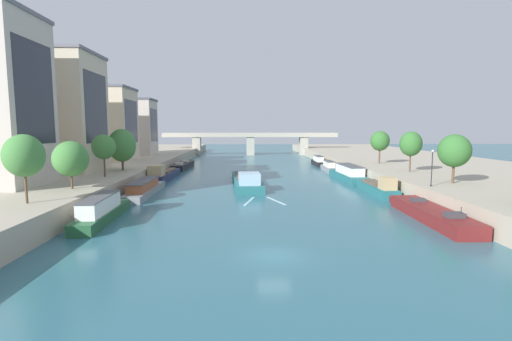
% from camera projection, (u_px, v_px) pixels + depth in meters
% --- Properties ---
extents(ground_plane, '(400.00, 400.00, 0.00)m').
position_uv_depth(ground_plane, '(274.00, 256.00, 28.93)').
color(ground_plane, '#2D6070').
extents(quay_left, '(36.00, 170.00, 2.53)m').
position_uv_depth(quay_left, '(83.00, 167.00, 82.25)').
color(quay_left, '#A89E89').
rests_on(quay_left, ground).
extents(quay_right, '(36.00, 170.00, 2.53)m').
position_uv_depth(quay_right, '(421.00, 166.00, 84.58)').
color(quay_right, '#A89E89').
rests_on(quay_right, ground).
extents(barge_midriver, '(5.53, 21.98, 2.90)m').
position_uv_depth(barge_midriver, '(247.00, 180.00, 64.30)').
color(barge_midriver, '#23666B').
rests_on(barge_midriver, ground).
extents(wake_behind_barge, '(5.59, 6.07, 0.03)m').
position_uv_depth(wake_behind_barge, '(263.00, 201.00, 50.57)').
color(wake_behind_barge, '#A0CCD6').
rests_on(wake_behind_barge, ground).
extents(moored_boat_left_second, '(2.68, 13.62, 2.77)m').
position_uv_depth(moored_boat_left_second, '(102.00, 211.00, 39.46)').
color(moored_boat_left_second, '#235633').
rests_on(moored_boat_left_second, ground).
extents(moored_boat_left_lone, '(2.81, 15.99, 2.27)m').
position_uv_depth(moored_boat_left_lone, '(144.00, 188.00, 55.13)').
color(moored_boat_left_lone, gray).
rests_on(moored_boat_left_lone, ground).
extents(moored_boat_left_gap_after, '(3.76, 16.19, 3.20)m').
position_uv_depth(moored_boat_left_gap_after, '(163.00, 174.00, 71.53)').
color(moored_boat_left_gap_after, '#1E284C').
rests_on(moored_boat_left_gap_after, ground).
extents(moored_boat_left_far, '(3.44, 16.19, 2.46)m').
position_uv_depth(moored_boat_left_far, '(183.00, 166.00, 91.18)').
color(moored_boat_left_far, black).
rests_on(moored_boat_left_far, ground).
extents(moored_boat_right_end, '(3.45, 16.41, 2.46)m').
position_uv_depth(moored_boat_right_end, '(431.00, 214.00, 40.12)').
color(moored_boat_right_end, maroon).
rests_on(moored_boat_right_end, ground).
extents(moored_boat_right_far, '(2.64, 12.67, 3.00)m').
position_uv_depth(moored_boat_right_far, '(378.00, 188.00, 56.02)').
color(moored_boat_right_far, '#23666B').
rests_on(moored_boat_right_far, ground).
extents(moored_boat_right_upstream, '(3.60, 16.28, 2.88)m').
position_uv_depth(moored_boat_right_upstream, '(348.00, 174.00, 71.13)').
color(moored_boat_right_upstream, '#23666B').
rests_on(moored_boat_right_upstream, ground).
extents(moored_boat_right_lone, '(2.39, 10.32, 2.40)m').
position_uv_depth(moored_boat_right_lone, '(329.00, 167.00, 85.14)').
color(moored_boat_right_lone, gray).
rests_on(moored_boat_right_lone, ground).
extents(moored_boat_right_second, '(2.28, 11.31, 2.56)m').
position_uv_depth(moored_boat_right_second, '(318.00, 161.00, 98.70)').
color(moored_boat_right_second, black).
rests_on(moored_boat_right_second, ground).
extents(tree_left_past_mid, '(3.71, 3.71, 6.65)m').
position_uv_depth(tree_left_past_mid, '(24.00, 156.00, 35.85)').
color(tree_left_past_mid, brown).
rests_on(tree_left_past_mid, quay_left).
extents(tree_left_midway, '(4.09, 4.09, 5.71)m').
position_uv_depth(tree_left_midway, '(71.00, 159.00, 44.60)').
color(tree_left_midway, brown).
rests_on(tree_left_midway, quay_left).
extents(tree_left_end_of_row, '(3.43, 3.43, 6.27)m').
position_uv_depth(tree_left_end_of_row, '(104.00, 147.00, 55.58)').
color(tree_left_end_of_row, brown).
rests_on(tree_left_end_of_row, quay_left).
extents(tree_left_by_lamp, '(4.60, 4.60, 7.06)m').
position_uv_depth(tree_left_by_lamp, '(122.00, 145.00, 64.23)').
color(tree_left_by_lamp, brown).
rests_on(tree_left_by_lamp, quay_left).
extents(tree_right_third, '(4.11, 4.11, 6.42)m').
position_uv_depth(tree_right_third, '(454.00, 151.00, 49.15)').
color(tree_right_third, brown).
rests_on(tree_right_third, quay_right).
extents(tree_right_distant, '(3.59, 3.59, 6.66)m').
position_uv_depth(tree_right_distant, '(411.00, 144.00, 62.29)').
color(tree_right_distant, brown).
rests_on(tree_right_distant, quay_right).
extents(tree_right_by_lamp, '(3.81, 3.81, 6.61)m').
position_uv_depth(tree_right_by_lamp, '(380.00, 141.00, 76.66)').
color(tree_right_by_lamp, brown).
rests_on(tree_right_by_lamp, quay_right).
extents(lamppost_right_bank, '(0.28, 0.28, 4.55)m').
position_uv_depth(lamppost_right_bank, '(432.00, 166.00, 46.61)').
color(lamppost_right_bank, black).
rests_on(lamppost_right_bank, quay_right).
extents(building_left_far_end, '(15.10, 12.07, 19.66)m').
position_uv_depth(building_left_far_end, '(52.00, 112.00, 62.72)').
color(building_left_far_end, beige).
rests_on(building_left_far_end, quay_left).
extents(building_left_corner, '(14.15, 11.73, 16.20)m').
position_uv_depth(building_left_corner, '(100.00, 124.00, 83.80)').
color(building_left_corner, beige).
rests_on(building_left_corner, quay_left).
extents(building_left_tall, '(15.52, 9.71, 15.00)m').
position_uv_depth(building_left_tall, '(126.00, 127.00, 101.87)').
color(building_left_tall, '#BCB2A8').
rests_on(building_left_tall, quay_left).
extents(bridge_far, '(62.69, 4.40, 7.99)m').
position_uv_depth(bridge_far, '(250.00, 141.00, 136.38)').
color(bridge_far, '#ADA899').
rests_on(bridge_far, ground).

